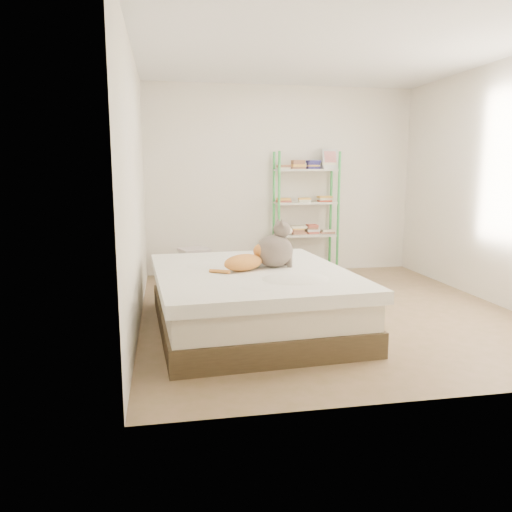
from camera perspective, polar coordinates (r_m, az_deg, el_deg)
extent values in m
cube|color=#9B795E|center=(5.31, 8.03, -6.16)|extent=(3.80, 4.20, 0.01)
cube|color=white|center=(5.23, 8.76, 22.38)|extent=(3.80, 4.20, 0.01)
cube|color=#F2E7C9|center=(7.13, 2.92, 8.58)|extent=(3.80, 0.01, 2.60)
cube|color=#F2E7C9|center=(3.19, 20.60, 6.47)|extent=(3.80, 0.01, 2.60)
cube|color=#F2E7C9|center=(4.85, -13.63, 7.75)|extent=(0.01, 4.20, 2.60)
cube|color=#F2E7C9|center=(5.99, 26.01, 7.38)|extent=(0.01, 4.20, 2.60)
cube|color=#4C3C26|center=(4.69, -0.54, -6.87)|extent=(1.81, 2.20, 0.21)
cube|color=beige|center=(4.63, -0.55, -4.25)|extent=(1.76, 2.14, 0.23)
cube|color=white|center=(4.60, -0.55, -2.22)|extent=(1.85, 2.25, 0.10)
cylinder|color=green|center=(6.76, 2.63, 4.70)|extent=(0.04, 0.04, 1.70)
cylinder|color=green|center=(7.07, 2.05, 4.92)|extent=(0.04, 0.04, 1.70)
cylinder|color=green|center=(6.99, 9.38, 4.75)|extent=(0.04, 0.04, 1.70)
cylinder|color=green|center=(7.29, 8.53, 4.98)|extent=(0.04, 0.04, 1.70)
cube|color=beige|center=(7.12, 5.59, -1.18)|extent=(0.86, 0.34, 0.02)
cube|color=beige|center=(7.05, 5.65, 2.42)|extent=(0.86, 0.34, 0.02)
cube|color=beige|center=(7.00, 5.71, 6.07)|extent=(0.86, 0.34, 0.02)
cube|color=beige|center=(6.99, 5.78, 9.75)|extent=(0.86, 0.34, 0.02)
cube|color=#AF2F14|center=(7.11, 5.60, -0.72)|extent=(0.20, 0.16, 0.09)
cube|color=#AF2F14|center=(6.96, 3.28, 2.84)|extent=(0.20, 0.16, 0.09)
cube|color=#AF2F14|center=(7.01, 4.87, 2.87)|extent=(0.20, 0.16, 0.09)
cube|color=#AF2F14|center=(7.07, 6.44, 2.89)|extent=(0.20, 0.16, 0.09)
cube|color=#AF2F14|center=(7.13, 7.98, 2.92)|extent=(0.20, 0.16, 0.09)
cube|color=#AF2F14|center=(6.92, 3.32, 6.54)|extent=(0.20, 0.16, 0.09)
cube|color=#AF2F14|center=(7.00, 5.72, 6.54)|extent=(0.20, 0.16, 0.09)
cube|color=#AF2F14|center=(7.09, 8.07, 6.53)|extent=(0.20, 0.16, 0.09)
cube|color=#AF2F14|center=(6.91, 3.36, 10.26)|extent=(0.20, 0.16, 0.09)
cube|color=#AF2F14|center=(6.96, 4.98, 10.24)|extent=(0.20, 0.16, 0.09)
cube|color=#AF2F14|center=(7.02, 6.58, 10.21)|extent=(0.20, 0.16, 0.09)
cube|color=#AF2F14|center=(7.08, 8.16, 10.17)|extent=(0.20, 0.16, 0.09)
cube|color=silver|center=(7.15, 8.48, 10.92)|extent=(0.22, 0.09, 0.28)
cube|color=red|center=(7.13, 8.51, 10.92)|extent=(0.17, 0.06, 0.21)
cube|color=tan|center=(6.45, 3.64, -1.48)|extent=(0.59, 0.49, 0.38)
cube|color=#73329C|center=(6.25, 4.36, -1.93)|extent=(0.33, 0.05, 0.08)
cube|color=tan|center=(6.21, 4.14, -0.14)|extent=(0.56, 0.22, 0.12)
cube|color=beige|center=(6.70, -7.04, -1.07)|extent=(0.41, 0.38, 0.39)
cube|color=beige|center=(6.66, -7.08, 0.73)|extent=(0.45, 0.42, 0.03)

